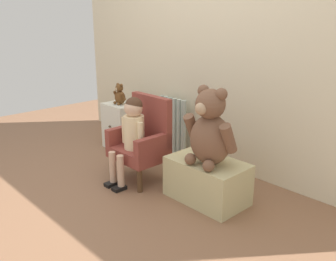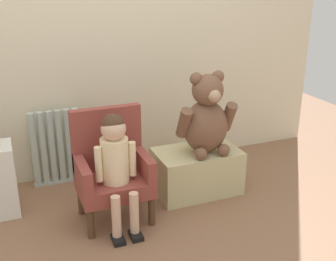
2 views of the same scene
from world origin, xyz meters
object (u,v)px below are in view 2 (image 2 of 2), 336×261
(large_teddy_bear, at_px, (206,118))
(low_bench, at_px, (197,171))
(radiator, at_px, (57,148))
(child_figure, at_px, (116,156))
(child_armchair, at_px, (112,168))

(large_teddy_bear, bearing_deg, low_bench, 139.77)
(radiator, xyz_separation_m, child_figure, (0.27, -0.72, 0.19))
(child_armchair, distance_m, large_teddy_bear, 0.73)
(child_figure, xyz_separation_m, large_teddy_bear, (0.69, 0.17, 0.10))
(radiator, distance_m, child_figure, 0.79)
(low_bench, bearing_deg, child_armchair, -171.49)
(child_figure, bearing_deg, low_bench, 17.96)
(radiator, height_order, child_figure, child_figure)
(low_bench, height_order, large_teddy_bear, large_teddy_bear)
(radiator, bearing_deg, large_teddy_bear, -29.75)
(large_teddy_bear, bearing_deg, child_armchair, -175.12)
(child_armchair, bearing_deg, large_teddy_bear, 4.88)
(child_armchair, height_order, child_figure, child_figure)
(radiator, xyz_separation_m, low_bench, (0.91, -0.51, -0.12))
(child_armchair, xyz_separation_m, low_bench, (0.64, 0.10, -0.18))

